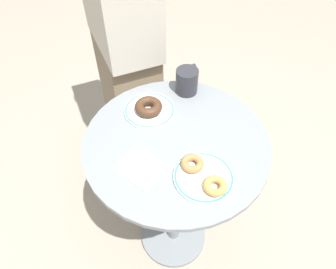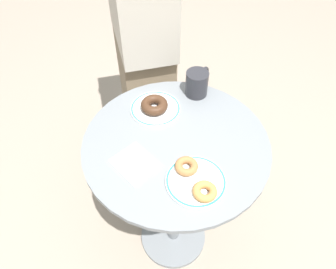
{
  "view_description": "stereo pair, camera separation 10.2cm",
  "coord_description": "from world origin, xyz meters",
  "px_view_note": "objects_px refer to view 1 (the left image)",
  "views": [
    {
      "loc": [
        0.5,
        -0.44,
        1.57
      ],
      "look_at": [
        -0.02,
        -0.02,
        0.8
      ],
      "focal_mm": 33.02,
      "sensor_mm": 36.0,
      "label": 1
    },
    {
      "loc": [
        0.56,
        -0.36,
        1.57
      ],
      "look_at": [
        -0.02,
        -0.02,
        0.8
      ],
      "focal_mm": 33.02,
      "sensor_mm": 36.0,
      "label": 2
    }
  ],
  "objects_px": {
    "cafe_table": "(175,181)",
    "donut_chocolate": "(149,107)",
    "paper_napkin": "(140,167)",
    "donut_cinnamon": "(192,163)",
    "plate_right": "(204,177)",
    "plate_left": "(150,110)",
    "person_figure": "(125,46)",
    "coffee_mug": "(187,80)",
    "donut_old_fashioned": "(215,186)"
  },
  "relations": [
    {
      "from": "plate_left",
      "to": "donut_cinnamon",
      "type": "bearing_deg",
      "value": -9.42
    },
    {
      "from": "person_figure",
      "to": "plate_right",
      "type": "bearing_deg",
      "value": -14.66
    },
    {
      "from": "cafe_table",
      "to": "donut_cinnamon",
      "type": "xyz_separation_m",
      "value": [
        0.12,
        -0.03,
        0.27
      ]
    },
    {
      "from": "plate_right",
      "to": "donut_old_fashioned",
      "type": "distance_m",
      "value": 0.05
    },
    {
      "from": "cafe_table",
      "to": "donut_chocolate",
      "type": "xyz_separation_m",
      "value": [
        -0.16,
        0.01,
        0.28
      ]
    },
    {
      "from": "person_figure",
      "to": "donut_chocolate",
      "type": "bearing_deg",
      "value": -21.22
    },
    {
      "from": "donut_old_fashioned",
      "to": "coffee_mug",
      "type": "xyz_separation_m",
      "value": [
        -0.39,
        0.23,
        0.03
      ]
    },
    {
      "from": "donut_chocolate",
      "to": "person_figure",
      "type": "bearing_deg",
      "value": 158.78
    },
    {
      "from": "cafe_table",
      "to": "person_figure",
      "type": "distance_m",
      "value": 0.62
    },
    {
      "from": "plate_left",
      "to": "donut_chocolate",
      "type": "bearing_deg",
      "value": -63.42
    },
    {
      "from": "donut_chocolate",
      "to": "donut_old_fashioned",
      "type": "xyz_separation_m",
      "value": [
        0.38,
        -0.04,
        -0.01
      ]
    },
    {
      "from": "plate_left",
      "to": "donut_old_fashioned",
      "type": "distance_m",
      "value": 0.39
    },
    {
      "from": "donut_old_fashioned",
      "to": "coffee_mug",
      "type": "relative_size",
      "value": 0.59
    },
    {
      "from": "plate_right",
      "to": "donut_cinnamon",
      "type": "height_order",
      "value": "donut_cinnamon"
    },
    {
      "from": "donut_chocolate",
      "to": "coffee_mug",
      "type": "height_order",
      "value": "coffee_mug"
    },
    {
      "from": "person_figure",
      "to": "cafe_table",
      "type": "bearing_deg",
      "value": -15.77
    },
    {
      "from": "plate_left",
      "to": "donut_cinnamon",
      "type": "height_order",
      "value": "donut_cinnamon"
    },
    {
      "from": "donut_cinnamon",
      "to": "donut_old_fashioned",
      "type": "bearing_deg",
      "value": -1.24
    },
    {
      "from": "cafe_table",
      "to": "donut_chocolate",
      "type": "relative_size",
      "value": 7.84
    },
    {
      "from": "cafe_table",
      "to": "donut_chocolate",
      "type": "distance_m",
      "value": 0.32
    },
    {
      "from": "donut_chocolate",
      "to": "paper_napkin",
      "type": "relative_size",
      "value": 0.75
    },
    {
      "from": "plate_left",
      "to": "coffee_mug",
      "type": "height_order",
      "value": "coffee_mug"
    },
    {
      "from": "paper_napkin",
      "to": "donut_cinnamon",
      "type": "bearing_deg",
      "value": 50.8
    },
    {
      "from": "cafe_table",
      "to": "plate_right",
      "type": "xyz_separation_m",
      "value": [
        0.17,
        -0.03,
        0.25
      ]
    },
    {
      "from": "donut_chocolate",
      "to": "donut_old_fashioned",
      "type": "bearing_deg",
      "value": -6.57
    },
    {
      "from": "plate_left",
      "to": "plate_right",
      "type": "bearing_deg",
      "value": -7.77
    },
    {
      "from": "donut_chocolate",
      "to": "person_figure",
      "type": "xyz_separation_m",
      "value": [
        -0.37,
        0.14,
        0.01
      ]
    },
    {
      "from": "plate_right",
      "to": "donut_cinnamon",
      "type": "xyz_separation_m",
      "value": [
        -0.05,
        -0.0,
        0.02
      ]
    },
    {
      "from": "paper_napkin",
      "to": "plate_right",
      "type": "bearing_deg",
      "value": 39.74
    },
    {
      "from": "cafe_table",
      "to": "paper_napkin",
      "type": "relative_size",
      "value": 5.91
    },
    {
      "from": "donut_old_fashioned",
      "to": "paper_napkin",
      "type": "height_order",
      "value": "donut_old_fashioned"
    },
    {
      "from": "cafe_table",
      "to": "paper_napkin",
      "type": "xyz_separation_m",
      "value": [
        0.01,
        -0.16,
        0.25
      ]
    },
    {
      "from": "cafe_table",
      "to": "donut_old_fashioned",
      "type": "bearing_deg",
      "value": -9.49
    },
    {
      "from": "plate_left",
      "to": "plate_right",
      "type": "relative_size",
      "value": 1.0
    },
    {
      "from": "paper_napkin",
      "to": "coffee_mug",
      "type": "height_order",
      "value": "coffee_mug"
    },
    {
      "from": "plate_right",
      "to": "coffee_mug",
      "type": "relative_size",
      "value": 1.5
    },
    {
      "from": "coffee_mug",
      "to": "person_figure",
      "type": "height_order",
      "value": "person_figure"
    },
    {
      "from": "plate_right",
      "to": "donut_chocolate",
      "type": "bearing_deg",
      "value": 173.08
    },
    {
      "from": "donut_chocolate",
      "to": "paper_napkin",
      "type": "height_order",
      "value": "donut_chocolate"
    },
    {
      "from": "plate_right",
      "to": "donut_old_fashioned",
      "type": "bearing_deg",
      "value": -4.21
    },
    {
      "from": "donut_old_fashioned",
      "to": "person_figure",
      "type": "relative_size",
      "value": 0.04
    },
    {
      "from": "plate_left",
      "to": "plate_right",
      "type": "xyz_separation_m",
      "value": [
        0.33,
        -0.05,
        -0.0
      ]
    },
    {
      "from": "donut_old_fashioned",
      "to": "paper_napkin",
      "type": "relative_size",
      "value": 0.54
    },
    {
      "from": "coffee_mug",
      "to": "donut_old_fashioned",
      "type": "bearing_deg",
      "value": -30.9
    },
    {
      "from": "cafe_table",
      "to": "paper_napkin",
      "type": "distance_m",
      "value": 0.3
    },
    {
      "from": "donut_old_fashioned",
      "to": "donut_cinnamon",
      "type": "distance_m",
      "value": 0.1
    },
    {
      "from": "donut_cinnamon",
      "to": "paper_napkin",
      "type": "relative_size",
      "value": 0.54
    },
    {
      "from": "coffee_mug",
      "to": "paper_napkin",
      "type": "bearing_deg",
      "value": -62.5
    },
    {
      "from": "plate_right",
      "to": "donut_chocolate",
      "type": "height_order",
      "value": "donut_chocolate"
    },
    {
      "from": "plate_left",
      "to": "person_figure",
      "type": "xyz_separation_m",
      "value": [
        -0.36,
        0.14,
        0.03
      ]
    }
  ]
}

